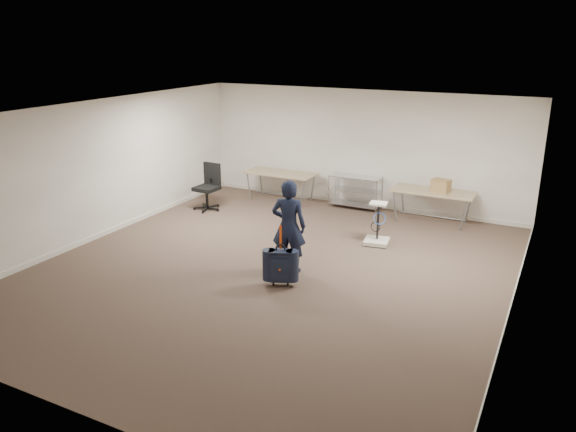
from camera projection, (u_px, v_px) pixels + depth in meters
The scene contains 10 objects.
ground at pixel (272, 270), 10.06m from camera, with size 9.00×9.00×0.00m, color #443529.
room_shell at pixel (305, 243), 11.22m from camera, with size 8.00×9.00×9.00m.
folding_table_left at pixel (281, 174), 14.02m from camera, with size 1.80×0.75×0.73m.
folding_table_right at pixel (433, 193), 12.38m from camera, with size 1.80×0.75×0.73m.
wire_shelf at pixel (355, 190), 13.48m from camera, with size 1.22×0.47×0.80m.
person at pixel (289, 226), 9.78m from camera, with size 0.61×0.40×1.67m, color black.
suitcase at pixel (281, 266), 9.31m from camera, with size 0.44×0.35×1.06m.
office_chair at pixel (208, 196), 13.44m from camera, with size 0.67×0.67×1.10m.
equipment_cart at pixel (377, 233), 11.22m from camera, with size 0.54×0.54×0.87m.
cardboard_box at pixel (441, 186), 12.24m from camera, with size 0.37×0.28×0.28m, color olive.
Camera 1 is at (4.45, -8.13, 4.03)m, focal length 35.00 mm.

